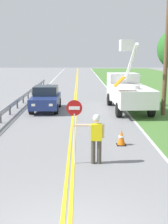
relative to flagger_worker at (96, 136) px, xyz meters
The scene contains 11 objects.
centerline_yellow_left 15.45m from the flagger_worker, 93.74° to the left, with size 0.11×110.00×0.01m, color yellow.
centerline_yellow_right 15.44m from the flagger_worker, 93.07° to the left, with size 0.11×110.00×0.01m, color yellow.
edge_line_right 15.65m from the flagger_worker, 80.10° to the left, with size 0.12×110.00×0.01m, color silver.
edge_line_left 16.06m from the flagger_worker, 106.36° to the left, with size 0.12×110.00×0.01m, color silver.
flagger_worker is the anchor object (origin of this frame).
stop_sign_paddle 1.02m from the flagger_worker, behind, with size 0.56×0.04×2.33m.
utility_bucket_truck 10.76m from the flagger_worker, 74.65° to the left, with size 2.67×6.87×4.91m.
oncoming_sedan_nearest 10.52m from the flagger_worker, 106.19° to the left, with size 1.92×4.11×1.70m.
utility_pole_near 10.24m from the flagger_worker, 59.85° to the left, with size 1.80×0.28×8.20m.
traffic_cone_lead 2.57m from the flagger_worker, 59.87° to the left, with size 0.40×0.40×0.70m.
guardrail_left_shoulder 13.06m from the flagger_worker, 113.09° to the left, with size 0.10×32.00×0.71m.
Camera 1 is at (0.31, -5.21, 3.90)m, focal length 46.01 mm.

